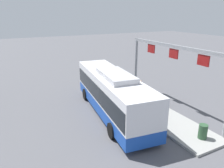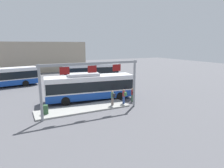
{
  "view_description": "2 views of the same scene",
  "coord_description": "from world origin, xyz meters",
  "views": [
    {
      "loc": [
        -13.44,
        7.02,
        7.39
      ],
      "look_at": [
        3.49,
        -1.82,
        1.12
      ],
      "focal_mm": 34.77,
      "sensor_mm": 36.0,
      "label": 1
    },
    {
      "loc": [
        -8.07,
        -22.34,
        6.89
      ],
      "look_at": [
        3.03,
        -0.04,
        1.8
      ],
      "focal_mm": 31.26,
      "sensor_mm": 36.0,
      "label": 2
    }
  ],
  "objects": [
    {
      "name": "person_waiting_mid",
      "position": [
        1.36,
        -3.56,
        1.05
      ],
      "size": [
        0.44,
        0.58,
        1.67
      ],
      "rotation": [
        0.0,
        0.0,
        1.84
      ],
      "color": "slate",
      "rests_on": "platform_curb"
    },
    {
      "name": "bus_main",
      "position": [
        -0.01,
        0.0,
        1.81
      ],
      "size": [
        10.96,
        3.8,
        3.46
      ],
      "rotation": [
        0.0,
        0.0,
        -0.12
      ],
      "color": "#1947AD",
      "rests_on": "ground"
    },
    {
      "name": "trash_bin",
      "position": [
        -5.8,
        -3.14,
        0.61
      ],
      "size": [
        0.52,
        0.52,
        0.9
      ],
      "primitive_type": "cylinder",
      "color": "#2D5133",
      "rests_on": "platform_curb"
    },
    {
      "name": "person_boarding",
      "position": [
        4.4,
        -2.89,
        0.89
      ],
      "size": [
        0.36,
        0.54,
        1.67
      ],
      "rotation": [
        0.0,
        0.0,
        1.51
      ],
      "color": "#476B4C",
      "rests_on": "ground"
    },
    {
      "name": "platform_curb",
      "position": [
        -1.9,
        -2.98,
        0.08
      ],
      "size": [
        10.0,
        2.8,
        0.16
      ],
      "primitive_type": "cube",
      "color": "#9E9E99",
      "rests_on": "ground"
    },
    {
      "name": "ground_plane",
      "position": [
        0.0,
        0.0,
        0.0
      ],
      "size": [
        120.0,
        120.0,
        0.0
      ],
      "primitive_type": "plane",
      "color": "#56565B"
    },
    {
      "name": "person_waiting_near",
      "position": [
        2.83,
        -3.54,
        1.05
      ],
      "size": [
        0.47,
        0.6,
        1.67
      ],
      "rotation": [
        0.0,
        0.0,
        1.93
      ],
      "color": "#334C8C",
      "rests_on": "platform_curb"
    },
    {
      "name": "platform_sign_gantry",
      "position": [
        -1.35,
        -4.48,
        3.8
      ],
      "size": [
        10.26,
        0.24,
        5.2
      ],
      "color": "gray",
      "rests_on": "ground"
    }
  ]
}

